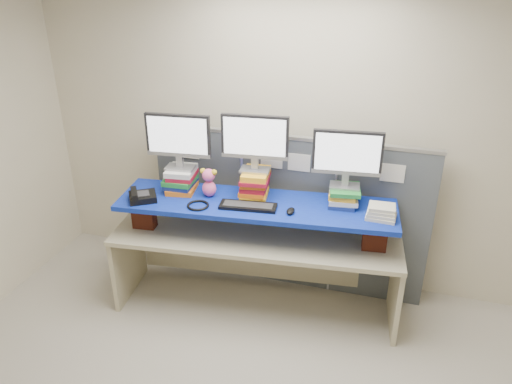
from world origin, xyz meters
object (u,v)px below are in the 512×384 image
(monitor_right, at_px, (347,156))
(keyboard, at_px, (248,206))
(monitor_center, at_px, (255,140))
(desk_phone, at_px, (142,196))
(desk, at_px, (256,249))
(monitor_left, at_px, (178,138))
(blue_board, at_px, (256,205))

(monitor_right, xyz_separation_m, keyboard, (-0.74, -0.30, -0.42))
(monitor_center, xyz_separation_m, monitor_right, (0.75, 0.08, -0.09))
(monitor_center, distance_m, desk_phone, 1.08)
(desk, distance_m, monitor_left, 1.18)
(blue_board, height_order, desk_phone, desk_phone)
(monitor_left, distance_m, keyboard, 0.83)
(blue_board, height_order, keyboard, keyboard)
(keyboard, distance_m, desk_phone, 0.92)
(monitor_left, bearing_deg, desk_phone, -137.89)
(desk, bearing_deg, monitor_center, 105.18)
(desk_phone, bearing_deg, monitor_center, -11.80)
(blue_board, xyz_separation_m, monitor_left, (-0.70, 0.04, 0.51))
(monitor_center, relative_size, desk_phone, 1.89)
(blue_board, height_order, monitor_left, monitor_left)
(monitor_right, bearing_deg, keyboard, -164.22)
(blue_board, xyz_separation_m, monitor_right, (0.70, 0.20, 0.45))
(monitor_left, xyz_separation_m, monitor_center, (0.65, 0.07, 0.03))
(keyboard, bearing_deg, monitor_right, 15.12)
(desk, height_order, blue_board, blue_board)
(keyboard, xyz_separation_m, desk_phone, (-0.91, -0.13, 0.02))
(blue_board, bearing_deg, desk, -96.27)
(desk, relative_size, keyboard, 5.24)
(desk, xyz_separation_m, monitor_right, (0.70, 0.20, 0.89))
(monitor_right, xyz_separation_m, desk_phone, (-1.65, -0.43, -0.39))
(desk, xyz_separation_m, keyboard, (-0.04, -0.10, 0.48))
(monitor_left, xyz_separation_m, desk_phone, (-0.24, -0.28, -0.45))
(monitor_right, bearing_deg, desk_phone, -171.67)
(monitor_right, bearing_deg, blue_board, -170.67)
(desk, bearing_deg, desk_phone, -172.41)
(monitor_center, distance_m, keyboard, 0.55)
(monitor_right, bearing_deg, desk, -170.67)
(desk, height_order, monitor_center, monitor_center)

